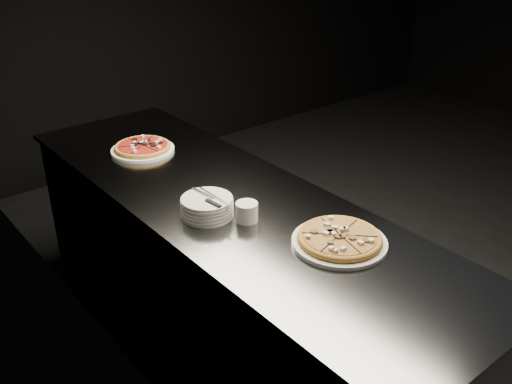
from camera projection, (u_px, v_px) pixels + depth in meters
floor at (474, 225)px, 3.99m from camera, size 5.00×5.00×0.00m
wall_left at (136, 105)px, 1.95m from camera, size 0.02×5.00×2.80m
counter at (229, 287)px, 2.58m from camera, size 0.74×2.44×0.92m
pizza_mushroom at (340, 239)px, 2.04m from camera, size 0.37×0.37×0.04m
pizza_tomato at (143, 148)px, 2.81m from camera, size 0.36×0.36×0.04m
plate_stack at (207, 207)px, 2.22m from camera, size 0.20×0.20×0.08m
cutlery at (211, 198)px, 2.20m from camera, size 0.08×0.22×0.01m
ramekin at (247, 211)px, 2.19m from camera, size 0.09×0.09×0.08m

